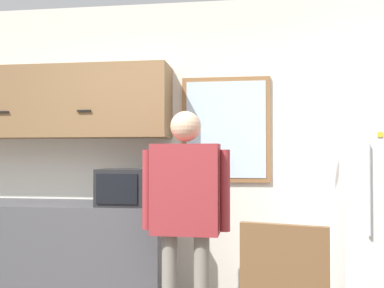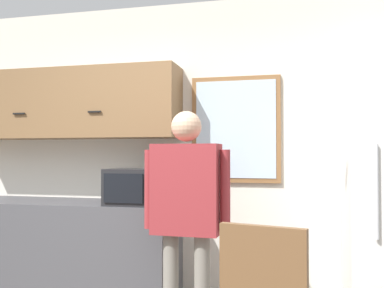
# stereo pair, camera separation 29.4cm
# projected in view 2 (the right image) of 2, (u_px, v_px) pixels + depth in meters

# --- Properties ---
(back_wall) EXTENTS (6.00, 0.06, 2.70)m
(back_wall) POSITION_uv_depth(u_px,v_px,m) (193.00, 151.00, 3.89)
(back_wall) COLOR silver
(back_wall) RESTS_ON ground_plane
(counter) EXTENTS (2.12, 0.63, 0.90)m
(counter) POSITION_uv_depth(u_px,v_px,m) (59.00, 252.00, 3.80)
(counter) COLOR #4C4C51
(counter) RESTS_ON ground_plane
(upper_cabinets) EXTENTS (2.12, 0.39, 0.63)m
(upper_cabinets) POSITION_uv_depth(u_px,v_px,m) (67.00, 104.00, 3.96)
(upper_cabinets) COLOR olive
(microwave) EXTENTS (0.47, 0.37, 0.30)m
(microwave) POSITION_uv_depth(u_px,v_px,m) (136.00, 187.00, 3.54)
(microwave) COLOR #232326
(microwave) RESTS_ON counter
(person) EXTENTS (0.62, 0.23, 1.62)m
(person) POSITION_uv_depth(u_px,v_px,m) (186.00, 201.00, 2.99)
(person) COLOR gray
(person) RESTS_ON ground_plane
(window) EXTENTS (0.78, 0.05, 0.93)m
(window) POSITION_uv_depth(u_px,v_px,m) (236.00, 129.00, 3.76)
(window) COLOR olive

